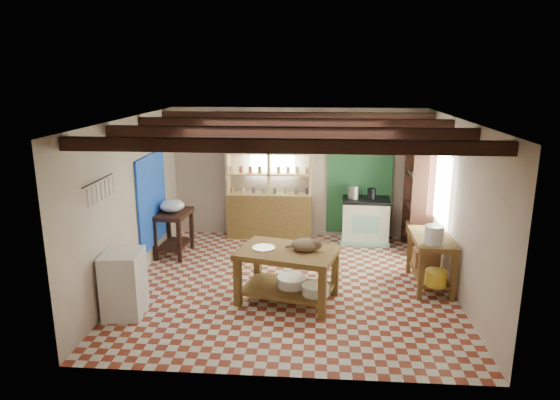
# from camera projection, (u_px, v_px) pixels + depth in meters

# --- Properties ---
(floor) EXTENTS (5.00, 5.00, 0.02)m
(floor) POSITION_uv_depth(u_px,v_px,m) (290.00, 284.00, 7.93)
(floor) COLOR maroon
(floor) RESTS_ON ground
(ceiling) EXTENTS (5.00, 5.00, 0.02)m
(ceiling) POSITION_uv_depth(u_px,v_px,m) (291.00, 119.00, 7.28)
(ceiling) COLOR #4A4B50
(ceiling) RESTS_ON wall_back
(wall_back) EXTENTS (5.00, 0.04, 2.60)m
(wall_back) POSITION_uv_depth(u_px,v_px,m) (297.00, 173.00, 10.02)
(wall_back) COLOR beige
(wall_back) RESTS_ON floor
(wall_front) EXTENTS (5.00, 0.04, 2.60)m
(wall_front) POSITION_uv_depth(u_px,v_px,m) (277.00, 267.00, 5.19)
(wall_front) COLOR beige
(wall_front) RESTS_ON floor
(wall_left) EXTENTS (0.04, 5.00, 2.60)m
(wall_left) POSITION_uv_depth(u_px,v_px,m) (131.00, 202.00, 7.79)
(wall_left) COLOR beige
(wall_left) RESTS_ON floor
(wall_right) EXTENTS (0.04, 5.00, 2.60)m
(wall_right) POSITION_uv_depth(u_px,v_px,m) (458.00, 208.00, 7.42)
(wall_right) COLOR beige
(wall_right) RESTS_ON floor
(ceiling_beams) EXTENTS (5.00, 3.80, 0.15)m
(ceiling_beams) POSITION_uv_depth(u_px,v_px,m) (291.00, 127.00, 7.31)
(ceiling_beams) COLOR black
(ceiling_beams) RESTS_ON ceiling
(blue_wall_patch) EXTENTS (0.04, 1.40, 1.60)m
(blue_wall_patch) POSITION_uv_depth(u_px,v_px,m) (152.00, 200.00, 8.71)
(blue_wall_patch) COLOR blue
(blue_wall_patch) RESTS_ON wall_left
(green_wall_patch) EXTENTS (1.30, 0.04, 2.30)m
(green_wall_patch) POSITION_uv_depth(u_px,v_px,m) (360.00, 177.00, 9.91)
(green_wall_patch) COLOR #22552E
(green_wall_patch) RESTS_ON wall_back
(window_back) EXTENTS (0.90, 0.02, 0.80)m
(window_back) POSITION_uv_depth(u_px,v_px,m) (272.00, 153.00, 9.94)
(window_back) COLOR silver
(window_back) RESTS_ON wall_back
(window_right) EXTENTS (0.02, 1.30, 1.20)m
(window_right) POSITION_uv_depth(u_px,v_px,m) (441.00, 187.00, 8.37)
(window_right) COLOR silver
(window_right) RESTS_ON wall_right
(utensil_rail) EXTENTS (0.06, 0.90, 0.28)m
(utensil_rail) POSITION_uv_depth(u_px,v_px,m) (99.00, 190.00, 6.51)
(utensil_rail) COLOR black
(utensil_rail) RESTS_ON wall_left
(pot_rack) EXTENTS (0.86, 0.12, 0.36)m
(pot_rack) POSITION_uv_depth(u_px,v_px,m) (364.00, 132.00, 9.28)
(pot_rack) COLOR black
(pot_rack) RESTS_ON ceiling
(shelving_unit) EXTENTS (1.70, 0.34, 2.20)m
(shelving_unit) POSITION_uv_depth(u_px,v_px,m) (269.00, 184.00, 9.93)
(shelving_unit) COLOR #D7B87C
(shelving_unit) RESTS_ON floor
(tall_rack) EXTENTS (0.40, 0.86, 2.00)m
(tall_rack) POSITION_uv_depth(u_px,v_px,m) (418.00, 198.00, 9.25)
(tall_rack) COLOR black
(tall_rack) RESTS_ON floor
(work_table) EXTENTS (1.57, 1.24, 0.78)m
(work_table) POSITION_uv_depth(u_px,v_px,m) (287.00, 275.00, 7.27)
(work_table) COLOR brown
(work_table) RESTS_ON floor
(stove) EXTENTS (0.93, 0.65, 0.88)m
(stove) POSITION_uv_depth(u_px,v_px,m) (365.00, 220.00, 9.80)
(stove) COLOR silver
(stove) RESTS_ON floor
(prep_table) EXTENTS (0.61, 0.84, 0.82)m
(prep_table) POSITION_uv_depth(u_px,v_px,m) (174.00, 233.00, 9.12)
(prep_table) COLOR black
(prep_table) RESTS_ON floor
(white_cabinet) EXTENTS (0.55, 0.64, 0.91)m
(white_cabinet) POSITION_uv_depth(u_px,v_px,m) (124.00, 283.00, 6.84)
(white_cabinet) COLOR silver
(white_cabinet) RESTS_ON floor
(right_counter) EXTENTS (0.59, 1.16, 0.82)m
(right_counter) POSITION_uv_depth(u_px,v_px,m) (430.00, 261.00, 7.75)
(right_counter) COLOR brown
(right_counter) RESTS_ON floor
(cat) EXTENTS (0.43, 0.34, 0.18)m
(cat) POSITION_uv_depth(u_px,v_px,m) (305.00, 245.00, 7.12)
(cat) COLOR #7E6349
(cat) RESTS_ON work_table
(steel_tray) EXTENTS (0.41, 0.41, 0.02)m
(steel_tray) POSITION_uv_depth(u_px,v_px,m) (264.00, 248.00, 7.24)
(steel_tray) COLOR #B9B9C1
(steel_tray) RESTS_ON work_table
(basin_large) EXTENTS (0.52, 0.52, 0.15)m
(basin_large) POSITION_uv_depth(u_px,v_px,m) (292.00, 281.00, 7.33)
(basin_large) COLOR silver
(basin_large) RESTS_ON work_table
(basin_small) EXTENTS (0.47, 0.47, 0.14)m
(basin_small) POSITION_uv_depth(u_px,v_px,m) (315.00, 290.00, 7.07)
(basin_small) COLOR silver
(basin_small) RESTS_ON work_table
(kettle_left) EXTENTS (0.23, 0.23, 0.25)m
(kettle_left) POSITION_uv_depth(u_px,v_px,m) (353.00, 192.00, 9.69)
(kettle_left) COLOR #B9B9C1
(kettle_left) RESTS_ON stove
(kettle_right) EXTENTS (0.17, 0.17, 0.20)m
(kettle_right) POSITION_uv_depth(u_px,v_px,m) (372.00, 194.00, 9.65)
(kettle_right) COLOR black
(kettle_right) RESTS_ON stove
(enamel_bowl) EXTENTS (0.47, 0.47, 0.22)m
(enamel_bowl) POSITION_uv_depth(u_px,v_px,m) (172.00, 206.00, 8.99)
(enamel_bowl) COLOR silver
(enamel_bowl) RESTS_ON prep_table
(white_bucket) EXTENTS (0.28, 0.28, 0.28)m
(white_bucket) POSITION_uv_depth(u_px,v_px,m) (434.00, 235.00, 7.29)
(white_bucket) COLOR silver
(white_bucket) RESTS_ON right_counter
(wicker_basket) EXTENTS (0.40, 0.32, 0.28)m
(wicker_basket) POSITION_uv_depth(u_px,v_px,m) (426.00, 258.00, 8.06)
(wicker_basket) COLOR #955F3C
(wicker_basket) RESTS_ON right_counter
(yellow_tub) EXTENTS (0.31, 0.31, 0.23)m
(yellow_tub) POSITION_uv_depth(u_px,v_px,m) (436.00, 278.00, 7.34)
(yellow_tub) COLOR gold
(yellow_tub) RESTS_ON right_counter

